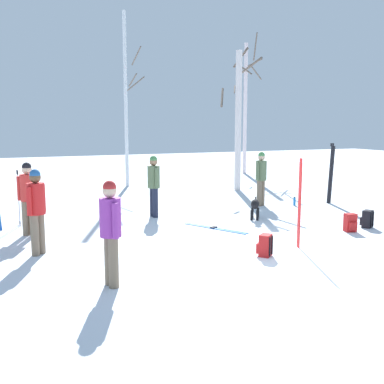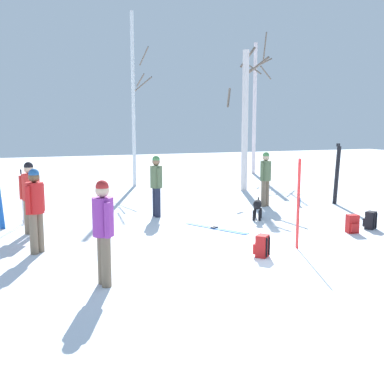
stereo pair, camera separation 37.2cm
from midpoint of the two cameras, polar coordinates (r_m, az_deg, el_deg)
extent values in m
plane|color=white|center=(9.42, 6.97, -7.61)|extent=(60.00, 60.00, 0.00)
cylinder|color=#1E2338|center=(12.89, -5.39, -1.35)|extent=(0.16, 0.16, 0.82)
cylinder|color=#1E2338|center=(13.05, -5.69, -1.23)|extent=(0.16, 0.16, 0.82)
cylinder|color=#566B47|center=(12.87, -5.59, 1.87)|extent=(0.34, 0.34, 0.62)
sphere|color=#997051|center=(12.83, -5.61, 3.74)|extent=(0.22, 0.22, 0.22)
sphere|color=#4C8C4C|center=(12.82, -5.62, 4.01)|extent=(0.21, 0.21, 0.21)
cylinder|color=#566B47|center=(12.68, -5.22, 1.69)|extent=(0.10, 0.10, 0.56)
cylinder|color=#566B47|center=(13.06, -5.94, 1.88)|extent=(0.10, 0.10, 0.56)
cylinder|color=#72604C|center=(7.69, -11.55, -8.22)|extent=(0.16, 0.16, 0.82)
cylinder|color=#72604C|center=(7.53, -11.08, -8.58)|extent=(0.16, 0.16, 0.82)
cylinder|color=purple|center=(7.44, -11.47, -3.08)|extent=(0.34, 0.34, 0.62)
sphere|color=beige|center=(7.37, -11.57, 0.12)|extent=(0.22, 0.22, 0.22)
sphere|color=#B22626|center=(7.36, -11.58, 0.59)|extent=(0.21, 0.21, 0.21)
cylinder|color=purple|center=(7.64, -12.00, -2.95)|extent=(0.10, 0.10, 0.56)
cylinder|color=purple|center=(7.25, -10.91, -3.52)|extent=(0.10, 0.10, 0.56)
cylinder|color=#72604C|center=(9.71, -19.87, -5.06)|extent=(0.16, 0.16, 0.82)
cylinder|color=#72604C|center=(9.85, -19.20, -4.85)|extent=(0.16, 0.16, 0.82)
cylinder|color=red|center=(9.64, -19.74, -0.79)|extent=(0.34, 0.34, 0.62)
sphere|color=brown|center=(9.59, -19.87, 1.69)|extent=(0.22, 0.22, 0.22)
sphere|color=#265999|center=(9.58, -19.88, 2.05)|extent=(0.21, 0.21, 0.21)
cylinder|color=red|center=(9.49, -20.53, -1.09)|extent=(0.10, 0.10, 0.56)
cylinder|color=red|center=(9.81, -18.96, -0.72)|extent=(0.10, 0.10, 0.56)
cylinder|color=#72604C|center=(11.44, -19.93, -3.08)|extent=(0.16, 0.16, 0.82)
cylinder|color=#72604C|center=(11.52, -20.72, -3.03)|extent=(0.16, 0.16, 0.82)
cylinder|color=red|center=(11.36, -20.51, 0.51)|extent=(0.34, 0.34, 0.62)
sphere|color=beige|center=(11.32, -20.62, 2.61)|extent=(0.22, 0.22, 0.22)
sphere|color=black|center=(11.31, -20.64, 2.92)|extent=(0.21, 0.21, 0.21)
cylinder|color=red|center=(11.27, -19.57, 0.39)|extent=(0.10, 0.10, 0.56)
cylinder|color=red|center=(11.47, -21.43, 0.42)|extent=(0.10, 0.10, 0.56)
cylinder|color=#72604C|center=(14.71, 7.58, -0.16)|extent=(0.16, 0.16, 0.82)
cylinder|color=#72604C|center=(14.86, 7.95, -0.08)|extent=(0.16, 0.16, 0.82)
cylinder|color=#566B47|center=(14.70, 7.82, 2.65)|extent=(0.34, 0.34, 0.62)
sphere|color=beige|center=(14.66, 7.86, 4.29)|extent=(0.22, 0.22, 0.22)
sphere|color=#4C8C4C|center=(14.66, 7.86, 4.52)|extent=(0.21, 0.21, 0.21)
cylinder|color=#566B47|center=(14.53, 7.38, 2.51)|extent=(0.10, 0.10, 0.56)
cylinder|color=#566B47|center=(14.88, 8.26, 2.64)|extent=(0.10, 0.10, 0.56)
ellipsoid|color=black|center=(12.73, 6.96, -1.50)|extent=(0.52, 0.62, 0.26)
sphere|color=black|center=(12.39, 6.87, -1.46)|extent=(0.18, 0.18, 0.18)
ellipsoid|color=black|center=(12.33, 6.85, -1.60)|extent=(0.11, 0.12, 0.06)
cylinder|color=black|center=(13.06, 7.06, -0.89)|extent=(0.14, 0.18, 0.17)
cylinder|color=black|center=(12.58, 7.23, -2.87)|extent=(0.07, 0.07, 0.28)
cylinder|color=black|center=(12.59, 6.53, -2.85)|extent=(0.07, 0.07, 0.28)
cylinder|color=black|center=(12.96, 7.33, -2.53)|extent=(0.07, 0.07, 0.28)
cylinder|color=black|center=(12.97, 6.65, -2.51)|extent=(0.07, 0.07, 0.28)
cube|color=black|center=(15.69, 16.23, 2.05)|extent=(0.13, 0.09, 1.88)
cube|color=black|center=(15.61, 16.38, 5.62)|extent=(0.06, 0.05, 0.10)
cube|color=black|center=(15.68, 16.01, 2.06)|extent=(0.13, 0.09, 1.88)
cube|color=black|center=(15.61, 16.16, 5.63)|extent=(0.06, 0.05, 0.10)
cube|color=red|center=(9.89, 12.01, -1.61)|extent=(0.04, 0.08, 1.80)
cube|color=red|center=(9.77, 12.18, 3.81)|extent=(0.03, 0.06, 0.10)
cube|color=red|center=(9.83, 12.13, -1.67)|extent=(0.04, 0.08, 1.80)
cube|color=red|center=(9.72, 12.30, 3.78)|extent=(0.03, 0.06, 0.10)
cube|color=blue|center=(11.59, 2.10, -4.45)|extent=(0.93, 1.68, 0.02)
cube|color=#333338|center=(11.62, 1.91, -4.31)|extent=(0.11, 0.14, 0.03)
cube|color=blue|center=(11.51, 1.81, -4.54)|extent=(0.93, 1.68, 0.02)
cube|color=#333338|center=(11.54, 1.61, -4.39)|extent=(0.11, 0.14, 0.03)
cylinder|color=#B2B2BC|center=(12.74, -21.41, -0.86)|extent=(0.02, 0.10, 1.32)
cylinder|color=black|center=(12.65, -21.58, 2.32)|extent=(0.04, 0.04, 0.10)
cylinder|color=black|center=(12.84, -21.27, -3.47)|extent=(0.07, 0.07, 0.01)
cylinder|color=#B2B2BC|center=(12.57, -21.38, -0.98)|extent=(0.02, 0.10, 1.32)
cylinder|color=black|center=(12.48, -21.56, 2.25)|extent=(0.04, 0.04, 0.10)
cylinder|color=black|center=(12.68, -21.24, -3.62)|extent=(0.07, 0.07, 0.01)
cube|color=red|center=(11.78, 18.09, -3.61)|extent=(0.29, 0.25, 0.44)
cube|color=red|center=(11.68, 18.40, -4.05)|extent=(0.20, 0.10, 0.20)
cube|color=black|center=(11.84, 17.51, -3.52)|extent=(0.04, 0.03, 0.37)
cube|color=black|center=(11.91, 18.11, -3.48)|extent=(0.04, 0.03, 0.37)
cube|color=black|center=(12.36, 20.05, -3.15)|extent=(0.32, 0.29, 0.44)
cube|color=black|center=(12.42, 19.47, -3.38)|extent=(0.20, 0.14, 0.20)
cube|color=black|center=(12.39, 20.66, -3.15)|extent=(0.04, 0.04, 0.37)
cube|color=black|center=(12.26, 20.44, -3.26)|extent=(0.04, 0.04, 0.37)
cube|color=red|center=(9.23, 7.91, -6.54)|extent=(0.33, 0.32, 0.44)
cube|color=red|center=(9.29, 7.14, -6.85)|extent=(0.19, 0.17, 0.20)
cube|color=black|center=(9.26, 8.73, -6.51)|extent=(0.04, 0.04, 0.37)
cube|color=black|center=(9.13, 8.44, -6.72)|extent=(0.04, 0.04, 0.37)
cylinder|color=#1E72BF|center=(15.07, 11.84, -1.15)|extent=(0.07, 0.07, 0.26)
cylinder|color=black|center=(15.05, 11.86, -0.63)|extent=(0.05, 0.05, 0.02)
cylinder|color=silver|center=(19.40, -8.74, 11.10)|extent=(0.15, 0.15, 7.05)
cylinder|color=brown|center=(19.60, -7.87, 13.54)|extent=(0.18, 0.70, 0.49)
cylinder|color=brown|center=(19.84, -7.66, 12.99)|extent=(0.62, 0.98, 0.64)
cylinder|color=brown|center=(19.74, -7.45, 16.33)|extent=(0.14, 1.02, 0.65)
cylinder|color=silver|center=(18.04, 5.13, 8.65)|extent=(0.25, 0.25, 5.33)
cylinder|color=brown|center=(18.48, 5.46, 16.20)|extent=(0.52, 0.48, 0.77)
cylinder|color=brown|center=(18.08, 3.14, 11.59)|extent=(0.70, 1.18, 0.81)
cylinder|color=brown|center=(18.61, 6.56, 15.13)|extent=(0.46, 1.21, 0.64)
cylinder|color=silver|center=(24.37, 6.14, 10.11)|extent=(0.19, 0.19, 6.64)
cylinder|color=brown|center=(24.43, 4.84, 12.52)|extent=(0.62, 1.03, 0.49)
cylinder|color=brown|center=(24.72, 7.38, 17.35)|extent=(0.43, 0.93, 1.26)
cylinder|color=brown|center=(24.16, 6.10, 14.83)|extent=(0.64, 0.51, 0.57)
cylinder|color=brown|center=(25.16, 6.73, 15.29)|extent=(0.94, 1.04, 0.63)
cylinder|color=brown|center=(24.23, 7.51, 14.36)|extent=(1.03, 0.74, 0.59)
camera|label=1|loc=(0.19, -90.98, -0.15)|focal=43.21mm
camera|label=2|loc=(0.19, 89.02, 0.15)|focal=43.21mm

